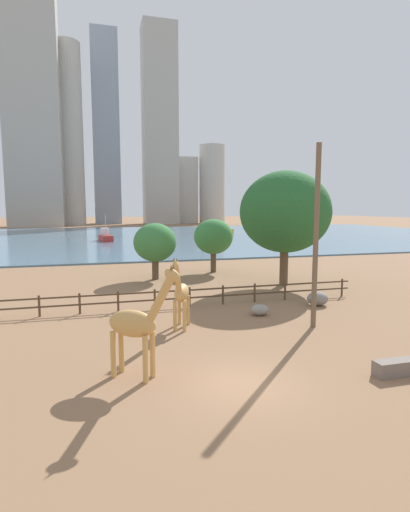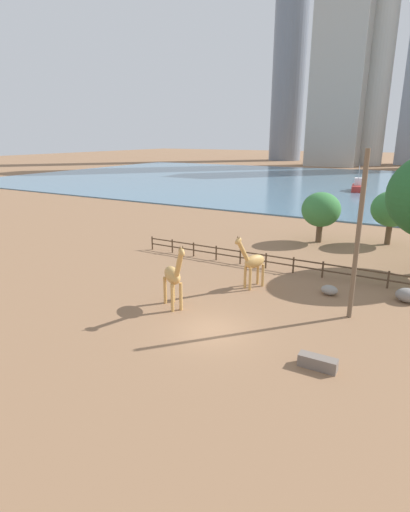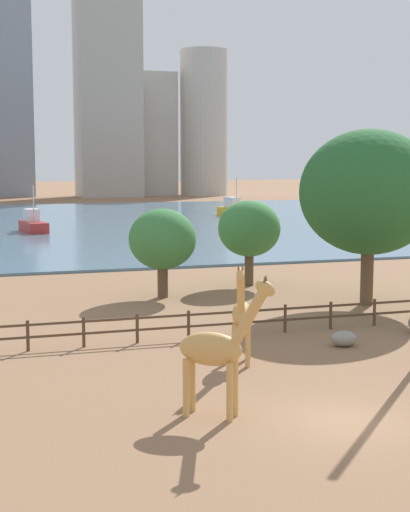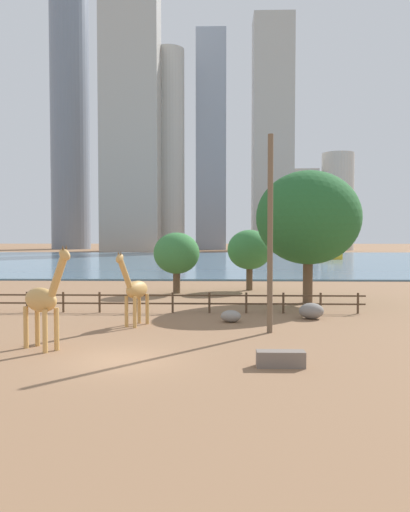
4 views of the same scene
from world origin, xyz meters
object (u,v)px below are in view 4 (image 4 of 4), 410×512
Objects in this scene: feeding_trough at (281,359)px; tree_left_large at (249,250)px; boulder_by_pole at (231,316)px; tree_center_broad at (308,218)px; boulder_near_fence at (311,311)px; tree_right_tall at (177,254)px; utility_pole at (270,234)px; giraffe_tall at (135,290)px; giraffe_companion at (43,300)px; boat_ferry at (330,254)px; boat_sailboat at (179,258)px.

tree_left_large reaches higher than feeding_trough.
boulder_by_pole is 11.67m from tree_center_broad.
tree_right_tall reaches higher than boulder_near_fence.
feeding_trough is (-3.13, -10.82, -0.16)m from boulder_near_fence.
tree_center_broad is (3.73, -8.21, 2.57)m from tree_left_large.
tree_center_broad is (3.90, 11.32, 1.21)m from utility_pole.
giraffe_tall is 0.91× the size of giraffe_companion.
giraffe_companion reaches higher than giraffe_tall.
tree_left_large is at bearing -35.01° from boat_ferry.
giraffe_companion is 0.77× the size of boat_sailboat.
giraffe_companion is 10.26m from feeding_trough.
utility_pole is 6.88× the size of boulder_near_fence.
boulder_near_fence is at bearing 73.85° from feeding_trough.
boat_sailboat is at bearing 94.23° from tree_right_tall.
feeding_trough is 0.29× the size of boat_ferry.
tree_right_tall is (-6.31, -2.50, -0.23)m from tree_left_large.
giraffe_tall reaches higher than boulder_near_fence.
boulder_near_fence is at bearing -79.95° from tree_left_large.
boat_ferry is at bearing 73.43° from boulder_by_pole.
tree_left_large is at bearing 82.91° from boulder_by_pole.
boat_ferry reaches higher than boulder_by_pole.
feeding_trough is (1.62, -9.57, -0.04)m from boulder_by_pole.
tree_left_large reaches higher than tree_right_tall.
giraffe_tall is 0.43× the size of tree_center_broad.
giraffe_tall is 6.44m from giraffe_companion.
boat_sailboat reaches higher than boulder_near_fence.
giraffe_companion reaches higher than feeding_trough.
giraffe_tall is at bearing -112.03° from tree_left_large.
feeding_trough is 0.31× the size of boat_sailboat.
tree_center_broad is 1.64× the size of boat_sailboat.
boat_sailboat is (-9.45, 40.08, -2.56)m from tree_left_large.
boat_sailboat is (-3.15, 42.57, -2.32)m from tree_right_tall.
tree_center_broad reaches higher than giraffe_companion.
tree_center_broad reaches higher than tree_right_tall.
boat_sailboat is at bearing -155.32° from giraffe_tall.
boat_ferry is (26.87, 74.27, -0.87)m from giraffe_tall.
feeding_trough is 0.33× the size of tree_left_large.
boat_ferry is at bearing 75.38° from utility_pole.
feeding_trough is at bearing -29.48° from boat_ferry.
tree_center_broad reaches higher than giraffe_tall.
utility_pole is 1.83× the size of tree_left_large.
tree_right_tall is (-9.01, 12.76, 2.90)m from boulder_near_fence.
boat_ferry is at bearing 70.80° from tree_left_large.
tree_right_tall is (-4.26, 14.00, 3.03)m from boulder_by_pole.
feeding_trough is at bearing -106.15° from boulder_near_fence.
giraffe_tall is at bearing -138.60° from tree_center_broad.
boulder_near_fence is 0.28× the size of tree_right_tall.
giraffe_companion is 0.47× the size of tree_center_broad.
tree_left_large is at bearing 5.52° from boat_sailboat.
tree_center_broad reaches higher than boulder_near_fence.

